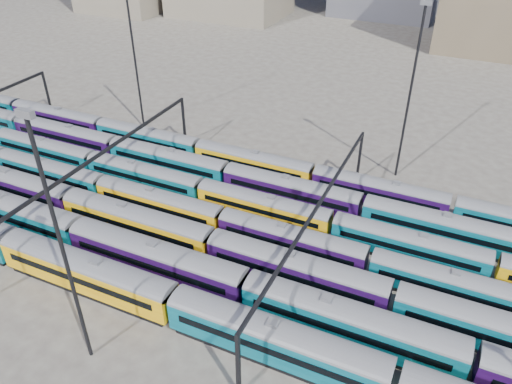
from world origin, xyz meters
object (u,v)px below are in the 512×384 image
at_px(rake_2, 70,200).
at_px(rake_0, 174,301).
at_px(mast_2, 60,241).
at_px(rake_1, 156,257).

bearing_deg(rake_2, rake_0, -24.04).
bearing_deg(rake_2, mast_2, -44.70).
xyz_separation_m(rake_0, mast_2, (-5.24, -7.00, 11.10)).
bearing_deg(rake_0, rake_1, 137.80).
bearing_deg(rake_0, mast_2, -126.82).
bearing_deg(mast_2, rake_1, 91.31).
bearing_deg(rake_0, rake_2, 155.96).
height_order(rake_0, rake_1, rake_1).
relative_size(rake_0, rake_2, 1.05).
distance_m(rake_0, mast_2, 14.13).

